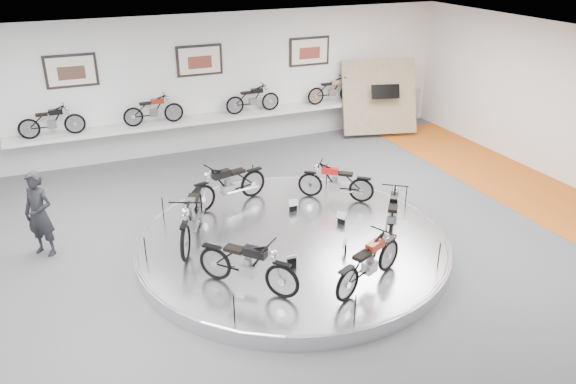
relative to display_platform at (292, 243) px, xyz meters
name	(u,v)px	position (x,y,z in m)	size (l,w,h in m)	color
floor	(298,256)	(0.00, -0.30, -0.15)	(16.00, 16.00, 0.00)	#4F4F52
ceiling	(300,59)	(0.00, -0.30, 3.85)	(16.00, 16.00, 0.00)	white
wall_back	(201,84)	(0.00, 6.70, 1.85)	(16.00, 16.00, 0.00)	white
orange_carpet_strip	(548,200)	(6.80, -0.30, -0.14)	(2.40, 12.60, 0.01)	#C26215
dado_band	(204,131)	(0.00, 6.68, 0.40)	(15.68, 0.04, 1.10)	#BCBCBA
display_platform	(292,243)	(0.00, 0.00, 0.00)	(6.40, 6.40, 0.30)	silver
platform_rim	(292,238)	(0.00, 0.00, 0.12)	(6.40, 6.40, 0.10)	#B2B2BA
shelf	(206,120)	(0.00, 6.40, 0.85)	(11.00, 0.55, 0.10)	silver
poster_left	(71,71)	(-3.50, 6.66, 2.55)	(1.35, 0.06, 0.88)	white
poster_center	(200,60)	(0.00, 6.66, 2.55)	(1.35, 0.06, 0.88)	white
poster_right	(309,51)	(3.50, 6.66, 2.55)	(1.35, 0.06, 0.88)	white
display_panel	(379,97)	(5.60, 5.80, 1.10)	(2.40, 0.12, 2.40)	tan
shelf_bike_a	(52,123)	(-4.20, 6.40, 1.27)	(1.22, 0.42, 0.73)	black
shelf_bike_b	(154,112)	(-1.50, 6.40, 1.27)	(1.22, 0.42, 0.73)	maroon
shelf_bike_c	(253,101)	(1.50, 6.40, 1.27)	(1.22, 0.42, 0.73)	black
shelf_bike_d	(332,92)	(4.20, 6.40, 1.27)	(1.22, 0.42, 0.73)	#B2B1B6
bike_a	(336,181)	(1.67, 1.29, 0.60)	(1.53, 0.54, 0.90)	red
bike_b	(228,184)	(-0.72, 2.02, 0.66)	(1.72, 0.61, 1.01)	black
bike_c	(192,216)	(-1.91, 0.68, 0.70)	(1.87, 0.66, 1.10)	#B2B1B6
bike_d	(248,264)	(-1.46, -1.37, 0.64)	(1.67, 0.59, 0.98)	black
bike_e	(369,262)	(0.54, -2.11, 0.62)	(1.60, 0.57, 0.94)	maroon
bike_f	(393,213)	(1.97, -0.65, 0.62)	(1.59, 0.56, 0.93)	black
visitor	(39,214)	(-4.71, 1.89, 0.75)	(0.65, 0.43, 1.79)	black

